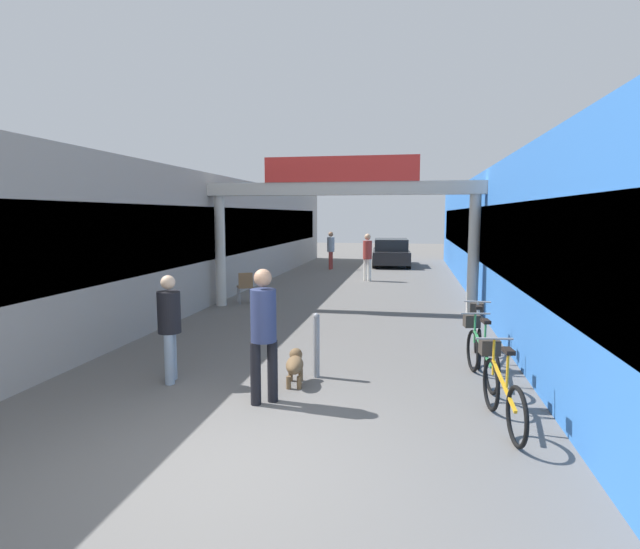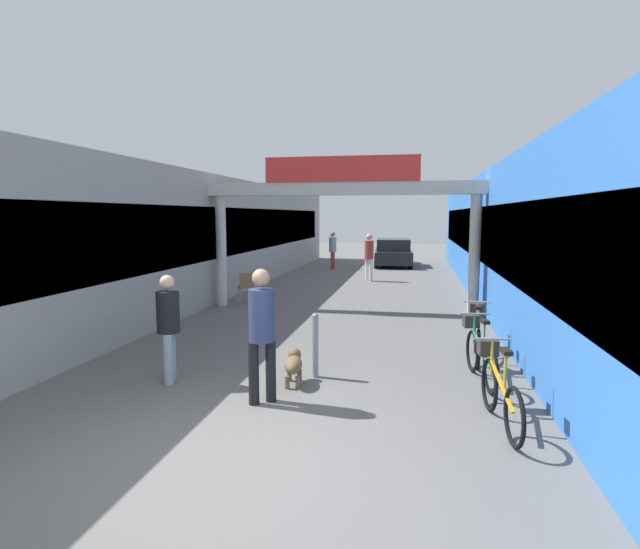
% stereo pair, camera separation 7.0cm
% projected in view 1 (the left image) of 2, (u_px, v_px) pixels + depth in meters
% --- Properties ---
extents(ground_plane, '(80.00, 80.00, 0.00)m').
position_uv_depth(ground_plane, '(225.00, 463.00, 5.06)').
color(ground_plane, '#605E5B').
extents(storefront_left, '(3.00, 26.00, 3.63)m').
position_uv_depth(storefront_left, '(200.00, 236.00, 16.50)').
color(storefront_left, '#9E9993').
rests_on(storefront_left, ground_plane).
extents(storefront_right, '(3.00, 26.00, 3.63)m').
position_uv_depth(storefront_right, '(525.00, 238.00, 14.68)').
color(storefront_right, blue).
rests_on(storefront_right, ground_plane).
extents(arcade_sign_gateway, '(7.40, 0.47, 3.98)m').
position_uv_depth(arcade_sign_gateway, '(341.00, 203.00, 12.89)').
color(arcade_sign_gateway, beige).
rests_on(arcade_sign_gateway, ground_plane).
extents(pedestrian_with_dog, '(0.48, 0.48, 1.81)m').
position_uv_depth(pedestrian_with_dog, '(264.00, 326.00, 6.55)').
color(pedestrian_with_dog, black).
rests_on(pedestrian_with_dog, ground_plane).
extents(pedestrian_companion, '(0.42, 0.42, 1.62)m').
position_uv_depth(pedestrian_companion, '(169.00, 322.00, 7.42)').
color(pedestrian_companion, '#8C9EB2').
rests_on(pedestrian_companion, ground_plane).
extents(pedestrian_carrying_crate, '(0.48, 0.48, 1.80)m').
position_uv_depth(pedestrian_carrying_crate, '(367.00, 254.00, 18.88)').
color(pedestrian_carrying_crate, silver).
rests_on(pedestrian_carrying_crate, ground_plane).
extents(pedestrian_elderly_walking, '(0.36, 0.39, 1.74)m').
position_uv_depth(pedestrian_elderly_walking, '(331.00, 248.00, 23.01)').
color(pedestrian_elderly_walking, '#99332D').
rests_on(pedestrian_elderly_walking, ground_plane).
extents(dog_on_leash, '(0.35, 0.68, 0.48)m').
position_uv_depth(dog_on_leash, '(295.00, 364.00, 7.40)').
color(dog_on_leash, brown).
rests_on(dog_on_leash, ground_plane).
extents(bicycle_orange_nearest, '(0.46, 1.68, 0.98)m').
position_uv_depth(bicycle_orange_nearest, '(501.00, 388.00, 5.99)').
color(bicycle_orange_nearest, black).
rests_on(bicycle_orange_nearest, ground_plane).
extents(bicycle_green_second, '(0.46, 1.68, 0.98)m').
position_uv_depth(bicycle_green_second, '(480.00, 351.00, 7.59)').
color(bicycle_green_second, black).
rests_on(bicycle_green_second, ground_plane).
extents(bicycle_silver_third, '(0.46, 1.69, 0.98)m').
position_uv_depth(bicycle_silver_third, '(477.00, 334.00, 8.68)').
color(bicycle_silver_third, black).
rests_on(bicycle_silver_third, ground_plane).
extents(bollard_post_metal, '(0.10, 0.10, 1.01)m').
position_uv_depth(bollard_post_metal, '(316.00, 345.00, 7.69)').
color(bollard_post_metal, gray).
rests_on(bollard_post_metal, ground_plane).
extents(cafe_chair_wood_nearer, '(0.54, 0.54, 0.89)m').
position_uv_depth(cafe_chair_wood_nearer, '(245.00, 285.00, 14.08)').
color(cafe_chair_wood_nearer, gray).
rests_on(cafe_chair_wood_nearer, ground_plane).
extents(parked_car_black, '(2.00, 4.10, 1.33)m').
position_uv_depth(parked_car_black, '(391.00, 253.00, 24.68)').
color(parked_car_black, black).
rests_on(parked_car_black, ground_plane).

